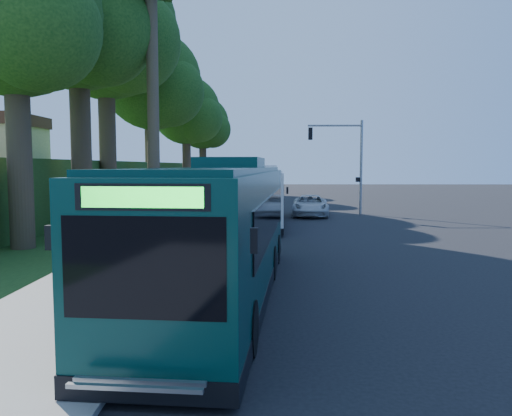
{
  "coord_description": "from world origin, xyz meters",
  "views": [
    {
      "loc": [
        -2.66,
        -27.33,
        3.65
      ],
      "look_at": [
        -2.94,
        1.0,
        1.23
      ],
      "focal_mm": 35.0,
      "sensor_mm": 36.0,
      "label": 1
    }
  ],
  "objects_px": {
    "bus_shelter": "(168,203)",
    "teal_bus": "(220,229)",
    "pickup": "(310,206)",
    "white_bus": "(262,195)"
  },
  "relations": [
    {
      "from": "bus_shelter",
      "to": "pickup",
      "type": "height_order",
      "value": "bus_shelter"
    },
    {
      "from": "pickup",
      "to": "bus_shelter",
      "type": "bearing_deg",
      "value": -120.17
    },
    {
      "from": "teal_bus",
      "to": "pickup",
      "type": "relative_size",
      "value": 2.44
    },
    {
      "from": "bus_shelter",
      "to": "pickup",
      "type": "bearing_deg",
      "value": 54.71
    },
    {
      "from": "pickup",
      "to": "white_bus",
      "type": "bearing_deg",
      "value": -120.86
    },
    {
      "from": "teal_bus",
      "to": "pickup",
      "type": "distance_m",
      "value": 22.84
    },
    {
      "from": "white_bus",
      "to": "pickup",
      "type": "height_order",
      "value": "white_bus"
    },
    {
      "from": "bus_shelter",
      "to": "teal_bus",
      "type": "height_order",
      "value": "teal_bus"
    },
    {
      "from": "bus_shelter",
      "to": "teal_bus",
      "type": "distance_m",
      "value": 11.33
    },
    {
      "from": "bus_shelter",
      "to": "white_bus",
      "type": "relative_size",
      "value": 0.26
    }
  ]
}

